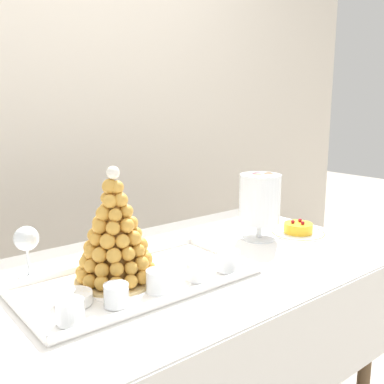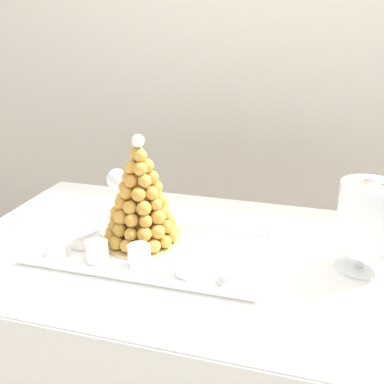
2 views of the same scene
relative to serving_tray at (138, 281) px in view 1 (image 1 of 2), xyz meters
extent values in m
cube|color=silver|center=(0.15, 1.18, 0.50)|extent=(4.80, 0.10, 2.50)
cylinder|color=brown|center=(0.76, -0.26, -0.39)|extent=(0.04, 0.04, 0.72)
cylinder|color=brown|center=(0.76, 0.33, -0.39)|extent=(0.04, 0.04, 0.72)
cube|color=brown|center=(0.15, 0.03, -0.02)|extent=(1.34, 0.72, 0.02)
cube|color=white|center=(0.15, 0.03, -0.01)|extent=(1.40, 0.78, 0.00)
cube|color=white|center=(0.15, -0.35, -0.16)|extent=(1.40, 0.01, 0.30)
cube|color=white|center=(0.15, 0.42, -0.16)|extent=(1.40, 0.01, 0.30)
cube|color=white|center=(0.85, 0.03, -0.16)|extent=(0.01, 0.78, 0.30)
cube|color=white|center=(0.00, 0.00, 0.00)|extent=(0.62, 0.32, 0.01)
cube|color=white|center=(0.00, -0.16, 0.01)|extent=(0.62, 0.01, 0.02)
cube|color=white|center=(0.00, 0.16, 0.01)|extent=(0.62, 0.01, 0.02)
cube|color=white|center=(-0.31, 0.00, 0.01)|extent=(0.01, 0.32, 0.02)
cube|color=white|center=(0.31, 0.00, 0.01)|extent=(0.01, 0.32, 0.02)
cylinder|color=white|center=(0.00, 0.00, 0.00)|extent=(0.30, 0.30, 0.00)
cylinder|color=tan|center=(-0.04, 0.03, 0.01)|extent=(0.22, 0.22, 0.01)
cone|color=#B47A2F|center=(-0.04, 0.03, 0.14)|extent=(0.15, 0.15, 0.26)
sphere|color=gold|center=(0.04, 0.03, 0.03)|extent=(0.03, 0.03, 0.03)
sphere|color=gold|center=(0.04, 0.07, 0.03)|extent=(0.04, 0.04, 0.04)
sphere|color=gold|center=(0.02, 0.10, 0.03)|extent=(0.04, 0.04, 0.04)
sphere|color=gold|center=(-0.02, 0.12, 0.03)|extent=(0.03, 0.03, 0.03)
sphere|color=gold|center=(-0.05, 0.12, 0.03)|extent=(0.04, 0.04, 0.04)
sphere|color=gold|center=(-0.09, 0.11, 0.03)|extent=(0.04, 0.04, 0.04)
sphere|color=gold|center=(-0.12, 0.09, 0.03)|extent=(0.04, 0.04, 0.04)
sphere|color=gold|center=(-0.13, 0.05, 0.03)|extent=(0.04, 0.04, 0.04)
sphere|color=gold|center=(-0.13, 0.02, 0.03)|extent=(0.04, 0.04, 0.04)
sphere|color=gold|center=(-0.12, -0.02, 0.03)|extent=(0.04, 0.04, 0.04)
sphere|color=gold|center=(-0.09, -0.04, 0.03)|extent=(0.04, 0.04, 0.04)
sphere|color=gold|center=(-0.05, -0.05, 0.03)|extent=(0.04, 0.04, 0.04)
sphere|color=gold|center=(-0.02, -0.05, 0.03)|extent=(0.03, 0.03, 0.03)
sphere|color=gold|center=(0.02, -0.03, 0.03)|extent=(0.04, 0.04, 0.04)
sphere|color=gold|center=(0.04, 0.00, 0.03)|extent=(0.04, 0.04, 0.04)
sphere|color=gold|center=(0.03, 0.06, 0.06)|extent=(0.04, 0.04, 0.04)
sphere|color=gold|center=(0.01, 0.09, 0.06)|extent=(0.04, 0.04, 0.04)
sphere|color=gold|center=(-0.02, 0.11, 0.06)|extent=(0.04, 0.04, 0.04)
sphere|color=gold|center=(-0.06, 0.11, 0.06)|extent=(0.04, 0.04, 0.04)
sphere|color=gold|center=(-0.09, 0.09, 0.06)|extent=(0.04, 0.04, 0.04)
sphere|color=gold|center=(-0.12, 0.06, 0.06)|extent=(0.04, 0.04, 0.04)
sphere|color=gold|center=(-0.12, 0.03, 0.06)|extent=(0.04, 0.04, 0.04)
sphere|color=gold|center=(-0.11, -0.01, 0.06)|extent=(0.04, 0.04, 0.04)
sphere|color=gold|center=(-0.08, -0.03, 0.06)|extent=(0.04, 0.04, 0.04)
sphere|color=gold|center=(-0.05, -0.04, 0.06)|extent=(0.03, 0.03, 0.03)
sphere|color=gold|center=(-0.01, -0.03, 0.06)|extent=(0.04, 0.04, 0.04)
sphere|color=gold|center=(0.02, -0.01, 0.06)|extent=(0.04, 0.04, 0.04)
sphere|color=gold|center=(0.03, 0.02, 0.06)|extent=(0.04, 0.04, 0.04)
sphere|color=gold|center=(0.01, 0.08, 0.10)|extent=(0.04, 0.04, 0.04)
sphere|color=gold|center=(-0.02, 0.10, 0.09)|extent=(0.04, 0.04, 0.04)
sphere|color=gold|center=(-0.06, 0.10, 0.10)|extent=(0.04, 0.04, 0.04)
sphere|color=gold|center=(-0.09, 0.08, 0.09)|extent=(0.04, 0.04, 0.04)
sphere|color=gold|center=(-0.11, 0.04, 0.09)|extent=(0.04, 0.04, 0.04)
sphere|color=gold|center=(-0.10, 0.01, 0.10)|extent=(0.04, 0.04, 0.04)
sphere|color=gold|center=(-0.08, -0.02, 0.10)|extent=(0.04, 0.04, 0.04)
sphere|color=gold|center=(-0.05, -0.03, 0.10)|extent=(0.04, 0.04, 0.04)
sphere|color=gold|center=(-0.01, -0.02, 0.09)|extent=(0.04, 0.04, 0.04)
sphere|color=gold|center=(0.02, 0.01, 0.10)|extent=(0.04, 0.04, 0.04)
sphere|color=gold|center=(0.02, 0.04, 0.09)|extent=(0.04, 0.04, 0.04)
sphere|color=gold|center=(-0.02, 0.08, 0.13)|extent=(0.04, 0.04, 0.04)
sphere|color=gold|center=(-0.05, 0.09, 0.13)|extent=(0.04, 0.04, 0.04)
sphere|color=gold|center=(-0.09, 0.07, 0.13)|extent=(0.04, 0.04, 0.04)
sphere|color=gold|center=(-0.10, 0.03, 0.13)|extent=(0.04, 0.04, 0.04)
sphere|color=gold|center=(-0.09, 0.00, 0.13)|extent=(0.04, 0.04, 0.04)
sphere|color=gold|center=(-0.05, -0.02, 0.13)|extent=(0.04, 0.04, 0.04)
sphere|color=gold|center=(-0.02, -0.01, 0.13)|extent=(0.04, 0.04, 0.04)
sphere|color=gold|center=(0.01, 0.02, 0.13)|extent=(0.04, 0.04, 0.04)
sphere|color=gold|center=(0.01, 0.05, 0.13)|extent=(0.04, 0.04, 0.04)
sphere|color=gold|center=(-0.04, 0.08, 0.16)|extent=(0.04, 0.04, 0.04)
sphere|color=gold|center=(-0.07, 0.07, 0.16)|extent=(0.04, 0.04, 0.04)
sphere|color=gold|center=(-0.09, 0.03, 0.16)|extent=(0.04, 0.04, 0.04)
sphere|color=gold|center=(-0.07, 0.00, 0.16)|extent=(0.04, 0.04, 0.04)
sphere|color=gold|center=(-0.03, -0.01, 0.16)|extent=(0.04, 0.04, 0.04)
sphere|color=gold|center=(0.00, 0.02, 0.16)|extent=(0.04, 0.04, 0.04)
sphere|color=gold|center=(-0.01, 0.06, 0.16)|extent=(0.04, 0.04, 0.04)
sphere|color=gold|center=(-0.05, 0.07, 0.19)|extent=(0.04, 0.04, 0.04)
sphere|color=gold|center=(-0.08, 0.04, 0.19)|extent=(0.04, 0.04, 0.04)
sphere|color=gold|center=(-0.06, 0.01, 0.19)|extent=(0.03, 0.03, 0.03)
sphere|color=gold|center=(-0.02, 0.01, 0.19)|extent=(0.04, 0.04, 0.04)
sphere|color=gold|center=(-0.02, 0.05, 0.19)|extent=(0.04, 0.04, 0.04)
sphere|color=gold|center=(-0.05, 0.05, 0.23)|extent=(0.03, 0.03, 0.03)
sphere|color=gold|center=(-0.06, 0.02, 0.23)|extent=(0.04, 0.04, 0.04)
sphere|color=gold|center=(-0.03, 0.02, 0.23)|extent=(0.04, 0.04, 0.04)
sphere|color=gold|center=(-0.03, 0.04, 0.23)|extent=(0.04, 0.04, 0.04)
sphere|color=gold|center=(-0.05, 0.04, 0.26)|extent=(0.04, 0.04, 0.04)
sphere|color=gold|center=(-0.04, 0.03, 0.26)|extent=(0.04, 0.04, 0.04)
sphere|color=white|center=(-0.04, 0.03, 0.30)|extent=(0.03, 0.03, 0.03)
cylinder|color=silver|center=(-0.24, -0.11, 0.03)|extent=(0.06, 0.06, 0.05)
cylinder|color=brown|center=(-0.24, -0.11, 0.01)|extent=(0.05, 0.05, 0.02)
cylinder|color=#8C603D|center=(-0.24, -0.11, 0.03)|extent=(0.05, 0.05, 0.02)
sphere|color=brown|center=(-0.23, -0.10, 0.04)|extent=(0.02, 0.02, 0.02)
cylinder|color=silver|center=(-0.12, -0.10, 0.03)|extent=(0.06, 0.06, 0.05)
cylinder|color=gold|center=(-0.12, -0.10, 0.01)|extent=(0.05, 0.05, 0.02)
cylinder|color=#EAC166|center=(-0.12, -0.10, 0.03)|extent=(0.05, 0.05, 0.02)
sphere|color=brown|center=(-0.13, -0.10, 0.04)|extent=(0.02, 0.02, 0.02)
cylinder|color=silver|center=(0.00, -0.10, 0.03)|extent=(0.06, 0.06, 0.06)
cylinder|color=brown|center=(0.00, -0.10, 0.02)|extent=(0.05, 0.05, 0.02)
cylinder|color=#8C603D|center=(0.00, -0.10, 0.04)|extent=(0.05, 0.05, 0.02)
sphere|color=brown|center=(0.01, -0.09, 0.05)|extent=(0.02, 0.02, 0.02)
cylinder|color=silver|center=(0.12, -0.10, 0.03)|extent=(0.06, 0.06, 0.05)
cylinder|color=gold|center=(0.12, -0.10, 0.01)|extent=(0.05, 0.05, 0.02)
cylinder|color=#EAC166|center=(0.12, -0.10, 0.03)|extent=(0.05, 0.05, 0.01)
sphere|color=brown|center=(0.12, -0.10, 0.04)|extent=(0.02, 0.02, 0.02)
cylinder|color=silver|center=(0.24, -0.10, 0.03)|extent=(0.06, 0.06, 0.06)
cylinder|color=brown|center=(0.24, -0.10, 0.02)|extent=(0.06, 0.06, 0.02)
cylinder|color=#8C603D|center=(0.24, -0.10, 0.04)|extent=(0.06, 0.06, 0.02)
sphere|color=brown|center=(0.24, -0.10, 0.05)|extent=(0.02, 0.02, 0.02)
cylinder|color=white|center=(-0.19, -0.02, 0.02)|extent=(0.09, 0.09, 0.03)
cylinder|color=#F2CC59|center=(-0.19, -0.02, 0.03)|extent=(0.08, 0.08, 0.00)
cylinder|color=white|center=(0.54, 0.06, 0.00)|extent=(0.12, 0.12, 0.01)
cylinder|color=white|center=(0.54, 0.06, 0.03)|extent=(0.02, 0.02, 0.06)
cylinder|color=white|center=(0.54, 0.06, 0.14)|extent=(0.14, 0.14, 0.17)
cylinder|color=pink|center=(0.57, 0.06, 0.07)|extent=(0.05, 0.05, 0.05)
cylinder|color=brown|center=(0.52, 0.08, 0.07)|extent=(0.06, 0.06, 0.04)
cylinder|color=yellow|center=(0.52, 0.04, 0.07)|extent=(0.06, 0.06, 0.05)
cylinder|color=yellow|center=(0.55, 0.07, 0.10)|extent=(0.06, 0.05, 0.06)
cylinder|color=#E54C47|center=(0.52, 0.07, 0.10)|extent=(0.07, 0.05, 0.06)
cylinder|color=#F9A54C|center=(0.54, 0.04, 0.10)|extent=(0.06, 0.05, 0.05)
cylinder|color=pink|center=(0.55, 0.09, 0.12)|extent=(0.06, 0.05, 0.04)
cylinder|color=#D199D8|center=(0.53, 0.06, 0.12)|extent=(0.06, 0.06, 0.06)
cylinder|color=#F9A54C|center=(0.56, 0.03, 0.12)|extent=(0.06, 0.05, 0.06)
cylinder|color=yellow|center=(0.53, 0.08, 0.14)|extent=(0.05, 0.05, 0.04)
cylinder|color=#E54C47|center=(0.53, 0.05, 0.14)|extent=(0.06, 0.06, 0.04)
cylinder|color=#9ED860|center=(0.56, 0.06, 0.14)|extent=(0.06, 0.05, 0.05)
cylinder|color=brown|center=(0.52, 0.09, 0.16)|extent=(0.07, 0.06, 0.06)
cylinder|color=pink|center=(0.53, 0.05, 0.16)|extent=(0.06, 0.06, 0.05)
cylinder|color=#9ED860|center=(0.56, 0.03, 0.16)|extent=(0.05, 0.05, 0.05)
cylinder|color=pink|center=(0.55, 0.08, 0.16)|extent=(0.06, 0.05, 0.06)
cylinder|color=pink|center=(0.51, 0.06, 0.19)|extent=(0.06, 0.05, 0.06)
cylinder|color=#F9A54C|center=(0.56, 0.03, 0.19)|extent=(0.06, 0.05, 0.06)
cylinder|color=pink|center=(0.56, 0.08, 0.19)|extent=(0.07, 0.06, 0.06)
cylinder|color=#F9A54C|center=(0.51, 0.04, 0.21)|extent=(0.06, 0.06, 0.05)
cylinder|color=brown|center=(0.57, 0.04, 0.21)|extent=(0.06, 0.05, 0.06)
cylinder|color=pink|center=(0.54, 0.08, 0.21)|extent=(0.06, 0.05, 0.06)
cylinder|color=white|center=(0.70, 0.00, 0.00)|extent=(0.20, 0.20, 0.01)
torus|color=gold|center=(0.70, 0.00, 0.00)|extent=(0.19, 0.19, 0.00)
cylinder|color=yellow|center=(0.70, 0.00, 0.02)|extent=(0.10, 0.10, 0.04)
sphere|color=#A51923|center=(0.72, 0.01, 0.04)|extent=(0.01, 0.01, 0.01)
sphere|color=#A51923|center=(0.68, 0.02, 0.04)|extent=(0.01, 0.01, 0.01)
sphere|color=#A51923|center=(0.69, -0.02, 0.04)|extent=(0.01, 0.01, 0.01)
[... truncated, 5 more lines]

